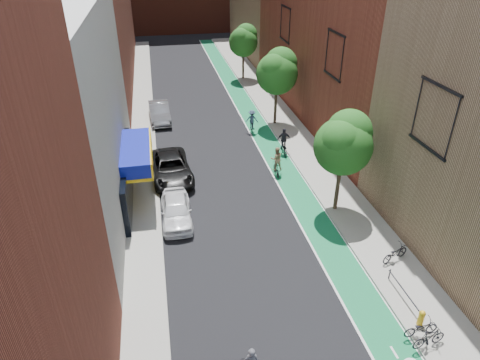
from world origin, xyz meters
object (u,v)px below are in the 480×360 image
parked_car_white (176,210)px  parked_car_silver (159,112)px  cyclist_lane_near (276,163)px  cyclist_lane_mid (284,145)px  fire_hydrant (421,317)px  parked_car_black (171,168)px  cyclist_lane_far (252,123)px

parked_car_white → parked_car_silver: parked_car_silver is taller
parked_car_silver → cyclist_lane_near: 14.06m
cyclist_lane_mid → fire_hydrant: size_ratio=2.59×
parked_car_black → fire_hydrant: bearing=-61.6°
parked_car_black → cyclist_lane_mid: 9.01m
parked_car_black → cyclist_lane_near: 7.37m
cyclist_lane_far → fire_hydrant: size_ratio=2.49×
cyclist_lane_near → cyclist_lane_mid: 3.37m
parked_car_white → fire_hydrant: 14.07m
parked_car_black → fire_hydrant: (9.77, -15.33, -0.21)m
parked_car_black → parked_car_silver: parked_car_silver is taller
cyclist_lane_mid → parked_car_black: bearing=18.4°
fire_hydrant → parked_car_silver: bearing=111.2°
parked_car_white → cyclist_lane_far: bearing=59.2°
cyclist_lane_far → fire_hydrant: 22.12m
parked_car_silver → cyclist_lane_near: (7.71, -11.76, 0.11)m
fire_hydrant → cyclist_lane_mid: bearing=93.3°
parked_car_silver → fire_hydrant: size_ratio=6.19×
parked_car_silver → cyclist_lane_far: 8.73m
parked_car_white → cyclist_lane_far: 13.92m
cyclist_lane_mid → fire_hydrant: bearing=98.2°
parked_car_silver → cyclist_lane_mid: bearing=-46.3°
parked_car_white → cyclist_lane_near: bearing=31.1°
parked_car_silver → cyclist_lane_far: bearing=-31.4°
parked_car_silver → cyclist_lane_mid: (9.16, -8.73, -0.05)m
parked_car_white → fire_hydrant: (9.78, -10.11, -0.16)m
parked_car_white → cyclist_lane_near: cyclist_lane_near is taller
parked_car_black → cyclist_lane_near: bearing=-11.2°
parked_car_black → cyclist_lane_mid: (8.76, 2.12, -0.02)m
cyclist_lane_near → fire_hydrant: bearing=102.0°
parked_car_black → parked_car_white: bearing=-94.2°
cyclist_lane_mid → parked_car_white: bearing=44.8°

